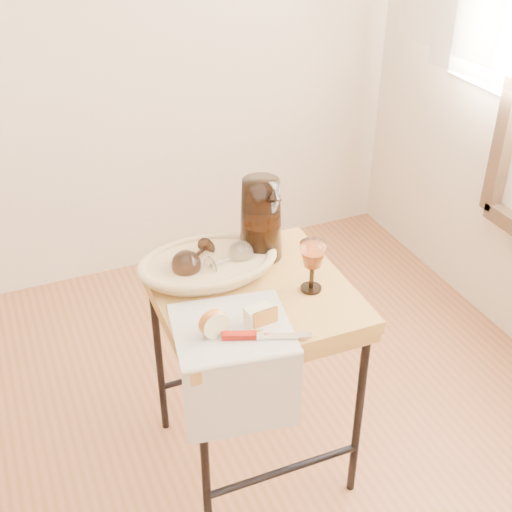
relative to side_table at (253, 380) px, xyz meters
name	(u,v)px	position (x,y,z in m)	size (l,w,h in m)	color
side_table	(253,380)	(0.00, 0.00, 0.00)	(0.52, 0.52, 0.66)	brown
tea_towel	(232,328)	(-0.12, -0.14, 0.33)	(0.29, 0.26, 0.01)	beige
bread_basket	(208,266)	(-0.09, 0.12, 0.35)	(0.35, 0.24, 0.05)	#977956
goblet_lying_a	(195,257)	(-0.12, 0.14, 0.38)	(0.13, 0.08, 0.08)	#3F271D
goblet_lying_b	(228,258)	(-0.03, 0.10, 0.38)	(0.12, 0.07, 0.07)	white
pitcher	(261,219)	(0.09, 0.15, 0.45)	(0.17, 0.25, 0.28)	black
wine_goblet	(312,267)	(0.15, -0.06, 0.40)	(0.07, 0.07, 0.15)	white
apple_half	(213,322)	(-0.17, -0.14, 0.37)	(0.08, 0.04, 0.07)	red
apple_wedge	(259,315)	(-0.05, -0.14, 0.36)	(0.07, 0.04, 0.05)	beige
table_knife	(263,335)	(-0.06, -0.21, 0.35)	(0.22, 0.02, 0.02)	silver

